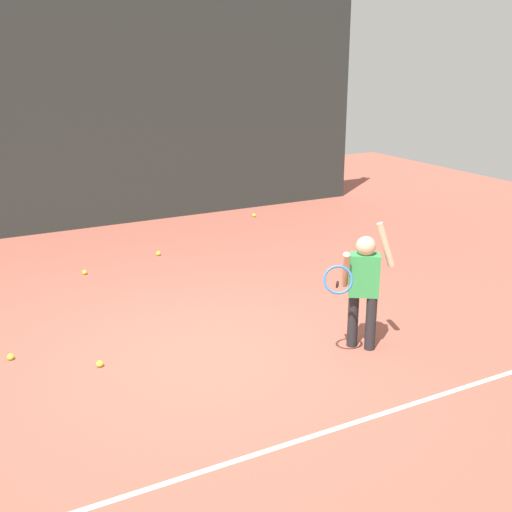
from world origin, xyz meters
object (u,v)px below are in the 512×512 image
(tennis_ball_3, at_px, (84,272))
(tennis_ball_4, at_px, (100,364))
(tennis_player, at_px, (363,282))
(tennis_ball_2, at_px, (10,357))
(tennis_ball_1, at_px, (158,253))
(tennis_ball_5, at_px, (254,215))

(tennis_ball_3, bearing_deg, tennis_ball_4, -100.99)
(tennis_ball_3, height_order, tennis_ball_4, same)
(tennis_ball_4, bearing_deg, tennis_player, -18.91)
(tennis_player, relative_size, tennis_ball_2, 20.46)
(tennis_ball_1, xyz_separation_m, tennis_ball_4, (-1.74, -3.13, 0.00))
(tennis_player, distance_m, tennis_ball_5, 5.66)
(tennis_ball_2, height_order, tennis_ball_3, same)
(tennis_player, distance_m, tennis_ball_3, 4.20)
(tennis_ball_1, bearing_deg, tennis_ball_2, -134.19)
(tennis_ball_5, bearing_deg, tennis_ball_2, -140.95)
(tennis_ball_3, xyz_separation_m, tennis_ball_4, (-0.54, -2.80, 0.00))
(tennis_player, height_order, tennis_ball_3, tennis_player)
(tennis_player, distance_m, tennis_ball_2, 3.62)
(tennis_player, relative_size, tennis_ball_1, 20.46)
(tennis_player, bearing_deg, tennis_ball_4, -164.43)
(tennis_ball_2, distance_m, tennis_ball_5, 6.26)
(tennis_player, distance_m, tennis_ball_1, 4.12)
(tennis_ball_1, bearing_deg, tennis_ball_3, -164.35)
(tennis_ball_4, xyz_separation_m, tennis_ball_5, (4.12, 4.52, 0.00))
(tennis_ball_1, distance_m, tennis_ball_5, 2.75)
(tennis_ball_1, bearing_deg, tennis_player, -79.15)
(tennis_ball_1, xyz_separation_m, tennis_ball_5, (2.38, 1.39, 0.00))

